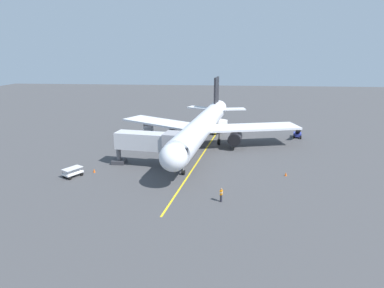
% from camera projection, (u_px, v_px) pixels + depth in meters
% --- Properties ---
extents(ground_plane, '(220.00, 220.00, 0.00)m').
position_uv_depth(ground_plane, '(210.00, 144.00, 61.18)').
color(ground_plane, '#424244').
extents(apron_lead_in_line, '(5.63, 39.67, 0.01)m').
position_uv_depth(apron_lead_in_line, '(200.00, 159.00, 53.12)').
color(apron_lead_in_line, yellow).
rests_on(apron_lead_in_line, ground).
extents(airplane, '(34.49, 40.31, 11.50)m').
position_uv_depth(airplane, '(203.00, 126.00, 58.04)').
color(airplane, silver).
rests_on(airplane, ground).
extents(jet_bridge, '(11.52, 4.28, 5.40)m').
position_uv_depth(jet_bridge, '(153.00, 142.00, 48.71)').
color(jet_bridge, '#B7B7BC').
rests_on(jet_bridge, ground).
extents(ground_crew_marshaller, '(0.37, 0.46, 1.71)m').
position_uv_depth(ground_crew_marshaller, '(221.00, 195.00, 37.69)').
color(ground_crew_marshaller, '#23232D').
rests_on(ground_crew_marshaller, ground).
extents(box_truck_near_nose, '(4.16, 4.92, 2.62)m').
position_uv_depth(box_truck_near_nose, '(218.00, 126.00, 69.59)').
color(box_truck_near_nose, yellow).
rests_on(box_truck_near_nose, ground).
extents(box_truck_portside, '(2.96, 4.93, 2.62)m').
position_uv_depth(box_truck_portside, '(148.00, 130.00, 66.12)').
color(box_truck_portside, black).
rests_on(box_truck_portside, ground).
extents(belt_loader_starboard_side, '(2.05, 4.72, 2.32)m').
position_uv_depth(belt_loader_starboard_side, '(297.00, 134.00, 65.78)').
color(belt_loader_starboard_side, '#2D3899').
rests_on(belt_loader_starboard_side, ground).
extents(baggage_cart_rear_apron, '(2.51, 2.95, 1.27)m').
position_uv_depth(baggage_cart_rear_apron, '(73.00, 172.00, 45.33)').
color(baggage_cart_rear_apron, white).
rests_on(baggage_cart_rear_apron, ground).
extents(safety_cone_nose_left, '(0.32, 0.32, 0.55)m').
position_uv_depth(safety_cone_nose_left, '(286.00, 174.00, 45.70)').
color(safety_cone_nose_left, '#F2590F').
rests_on(safety_cone_nose_left, ground).
extents(safety_cone_nose_right, '(0.32, 0.32, 0.55)m').
position_uv_depth(safety_cone_nose_right, '(94.00, 171.00, 47.02)').
color(safety_cone_nose_right, '#F2590F').
rests_on(safety_cone_nose_right, ground).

